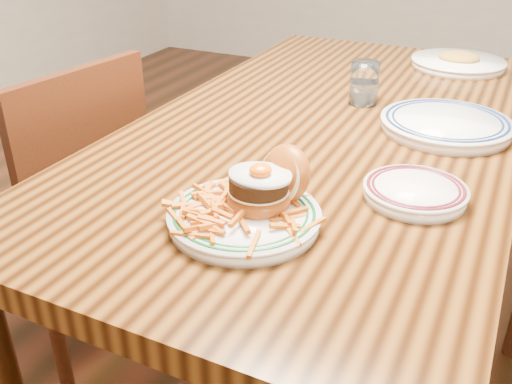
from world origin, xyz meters
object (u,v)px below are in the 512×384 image
at_px(main_plate, 251,204).
at_px(table, 329,155).
at_px(chair_left, 67,210).
at_px(side_plate, 415,191).

bearing_deg(main_plate, table, 117.34).
bearing_deg(chair_left, main_plate, -13.36).
xyz_separation_m(table, side_plate, (0.26, -0.30, 0.10)).
relative_size(table, side_plate, 8.53).
distance_m(chair_left, main_plate, 0.80).
xyz_separation_m(chair_left, side_plate, (0.91, -0.06, 0.30)).
bearing_deg(side_plate, main_plate, -128.92).
height_order(chair_left, main_plate, chair_left).
height_order(table, chair_left, chair_left).
distance_m(main_plate, side_plate, 0.30).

